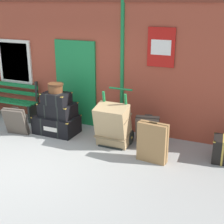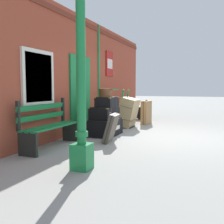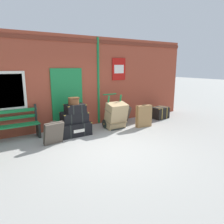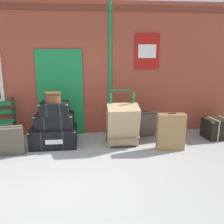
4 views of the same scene
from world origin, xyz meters
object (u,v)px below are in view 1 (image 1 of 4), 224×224
suitcase_umber (147,129)px  suitcase_tan (16,121)px  steamer_trunk_base (57,124)px  large_brown_trunk (113,125)px  steamer_trunk_top (56,98)px  steamer_trunk_middle (58,109)px  platform_bench (11,100)px  porters_trolley (116,131)px  round_hatbox (55,87)px  suitcase_beige (152,142)px

suitcase_umber → suitcase_tan: bearing=-165.2°
steamer_trunk_base → suitcase_tan: suitcase_tan is taller
steamer_trunk_base → large_brown_trunk: size_ratio=1.06×
large_brown_trunk → steamer_trunk_top: bearing=175.9°
steamer_trunk_middle → suitcase_umber: (2.12, 0.27, -0.25)m
platform_bench → porters_trolley: bearing=-8.1°
round_hatbox → suitcase_tan: size_ratio=0.53×
large_brown_trunk → suitcase_tan: bearing=-171.4°
steamer_trunk_middle → suitcase_umber: 2.15m
round_hatbox → porters_trolley: bearing=1.5°
steamer_trunk_base → round_hatbox: round_hatbox is taller
steamer_trunk_top → suitcase_tan: size_ratio=0.91×
round_hatbox → steamer_trunk_middle: bearing=73.0°
steamer_trunk_base → steamer_trunk_middle: 0.37m
steamer_trunk_base → porters_trolley: size_ratio=0.84×
platform_bench → suitcase_beige: size_ratio=1.93×
round_hatbox → large_brown_trunk: bearing=-5.2°
large_brown_trunk → suitcase_tan: (-2.32, -0.35, -0.15)m
platform_bench → suitcase_umber: (3.92, -0.21, -0.11)m
steamer_trunk_base → large_brown_trunk: large_brown_trunk is taller
suitcase_beige → suitcase_tan: (-3.31, -0.02, -0.06)m
round_hatbox → suitcase_umber: (2.13, 0.30, -0.79)m
steamer_trunk_base → suitcase_beige: (2.51, -0.47, 0.18)m
steamer_trunk_middle → round_hatbox: round_hatbox is taller
suitcase_beige → suitcase_tan: suitcase_beige is taller
steamer_trunk_middle → steamer_trunk_top: 0.30m
large_brown_trunk → suitcase_beige: (0.99, -0.33, -0.08)m
porters_trolley → large_brown_trunk: (0.00, -0.17, 0.21)m
suitcase_umber → steamer_trunk_base: bearing=-172.3°
steamer_trunk_base → suitcase_tan: size_ratio=1.50×
steamer_trunk_middle → suitcase_tan: (-0.83, -0.52, -0.25)m
suitcase_umber → suitcase_tan: suitcase_tan is taller
porters_trolley → suitcase_umber: size_ratio=1.81×
porters_trolley → large_brown_trunk: porters_trolley is taller
large_brown_trunk → steamer_trunk_base: bearing=174.8°
round_hatbox → large_brown_trunk: (1.49, -0.14, -0.64)m
porters_trolley → steamer_trunk_middle: bearing=-179.6°
suitcase_tan → porters_trolley: bearing=12.8°
porters_trolley → steamer_trunk_base: bearing=-178.7°
platform_bench → suitcase_tan: bearing=-45.9°
platform_bench → large_brown_trunk: platform_bench is taller
suitcase_umber → porters_trolley: bearing=-158.1°
porters_trolley → suitcase_beige: bearing=-27.1°
platform_bench → suitcase_umber: size_ratio=2.42×
suitcase_umber → suitcase_beige: bearing=-65.2°
steamer_trunk_base → steamer_trunk_top: steamer_trunk_top is taller
steamer_trunk_base → round_hatbox: size_ratio=2.84×
round_hatbox → suitcase_tan: bearing=-149.4°
platform_bench → steamer_trunk_top: (1.82, -0.54, 0.43)m
suitcase_beige → platform_bench: bearing=167.1°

